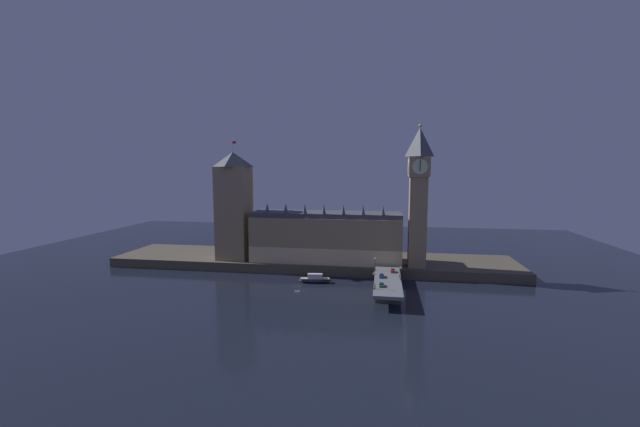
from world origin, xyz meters
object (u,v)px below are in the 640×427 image
clock_tower (418,193)px  car_northbound_trail (382,285)px  pedestrian_near_rail (375,286)px  street_lamp_far (376,262)px  street_lamp_near (374,279)px  victoria_tower (234,206)px  boat_upstream (315,279)px  car_southbound_trail (393,271)px  car_northbound_lead (382,276)px  pedestrian_mid_walk (399,276)px  street_lamp_mid (401,272)px

clock_tower → car_northbound_trail: (-17.22, -41.01, -35.50)m
pedestrian_near_rail → street_lamp_far: bearing=90.8°
car_northbound_trail → pedestrian_near_rail: size_ratio=2.33×
pedestrian_near_rail → street_lamp_far: size_ratio=0.30×
street_lamp_near → street_lamp_far: (0.00, 29.44, -0.39)m
victoria_tower → boat_upstream: bearing=-25.4°
car_southbound_trail → pedestrian_near_rail: bearing=-106.1°
boat_upstream → car_northbound_lead: bearing=-14.5°
clock_tower → boat_upstream: size_ratio=4.42×
clock_tower → victoria_tower: size_ratio=1.10×
victoria_tower → car_northbound_trail: 96.04m
clock_tower → pedestrian_mid_walk: 45.16m
pedestrian_mid_walk → street_lamp_near: street_lamp_near is taller
car_northbound_lead → boat_upstream: car_northbound_lead is taller
street_lamp_far → boat_upstream: street_lamp_far is taller
car_northbound_lead → street_lamp_near: 18.68m
pedestrian_near_rail → clock_tower: bearing=66.0°
pedestrian_near_rail → street_lamp_near: bearing=-112.0°
victoria_tower → street_lamp_mid: victoria_tower is taller
victoria_tower → street_lamp_near: 94.83m
car_northbound_lead → pedestrian_near_rail: bearing=-98.5°
car_northbound_lead → pedestrian_near_rail: 17.30m
street_lamp_near → street_lamp_mid: (11.04, 14.72, -0.60)m
street_lamp_near → car_northbound_trail: bearing=56.4°
pedestrian_mid_walk → street_lamp_far: street_lamp_far is taller
street_lamp_mid → boat_upstream: bearing=163.8°
clock_tower → boat_upstream: bearing=-158.4°
street_lamp_near → street_lamp_mid: size_ratio=1.17×
street_lamp_mid → street_lamp_far: bearing=126.9°
car_northbound_trail → street_lamp_near: size_ratio=0.62×
clock_tower → boat_upstream: (-48.63, -19.29, -40.87)m
victoria_tower → pedestrian_mid_walk: bearing=-19.1°
car_northbound_trail → clock_tower: bearing=67.2°
street_lamp_near → pedestrian_mid_walk: bearing=60.7°
car_northbound_lead → street_lamp_far: (-2.96, 11.35, 3.21)m
street_lamp_near → boat_upstream: bearing=137.4°
clock_tower → street_lamp_far: size_ratio=11.35×
clock_tower → car_northbound_lead: clock_tower is taller
car_northbound_trail → boat_upstream: size_ratio=0.27×
boat_upstream → car_southbound_trail: bearing=2.3°
victoria_tower → pedestrian_near_rail: 95.53m
clock_tower → car_northbound_trail: 56.91m
victoria_tower → car_southbound_trail: (85.49, -21.78, -27.18)m
car_northbound_lead → car_southbound_trail: size_ratio=1.09×
car_southbound_trail → street_lamp_far: bearing=167.5°
car_southbound_trail → street_lamp_far: size_ratio=0.66×
victoria_tower → pedestrian_mid_walk: size_ratio=38.17×
car_southbound_trail → boat_upstream: bearing=-177.7°
pedestrian_near_rail → pedestrian_mid_walk: size_ratio=1.10×
car_northbound_lead → victoria_tower: bearing=158.7°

